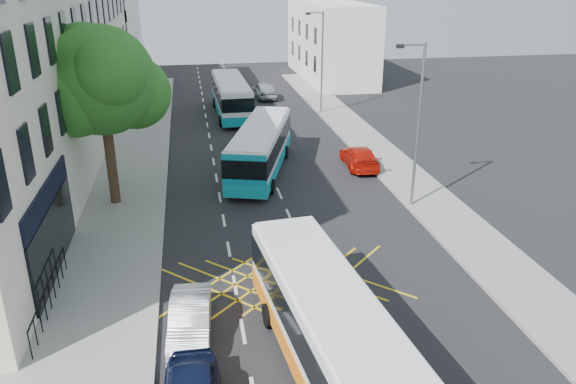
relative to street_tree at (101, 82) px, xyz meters
name	(u,v)px	position (x,y,z in m)	size (l,w,h in m)	color
ground	(362,380)	(8.51, -14.97, -6.29)	(120.00, 120.00, 0.00)	black
pavement_left	(116,203)	(0.01, 0.03, -6.22)	(5.00, 70.00, 0.15)	gray
pavement_right	(411,183)	(16.01, 0.03, -6.22)	(3.00, 70.00, 0.15)	gray
terrace_main	(27,48)	(-5.49, 9.52, 0.46)	(8.30, 45.00, 13.50)	beige
terrace_far	(98,29)	(-5.49, 40.03, -1.29)	(8.00, 20.00, 10.00)	silver
building_right	(330,41)	(19.51, 33.03, -2.29)	(6.00, 18.00, 8.00)	silver
street_tree	(101,82)	(0.00, 0.00, 0.00)	(6.30, 5.70, 8.80)	#382619
lamp_near	(417,118)	(14.71, -2.97, -1.68)	(1.45, 0.15, 8.00)	slate
lamp_far	(321,57)	(14.71, 17.03, -1.68)	(1.45, 0.15, 8.00)	slate
railings	(49,295)	(-1.19, -9.67, -5.57)	(0.08, 5.60, 1.14)	black
bus_near	(330,331)	(7.62, -14.49, -4.78)	(3.36, 10.39, 2.87)	silver
bus_mid	(261,148)	(7.99, 3.57, -4.81)	(5.17, 10.27, 2.82)	silver
bus_far	(231,96)	(7.46, 17.95, -4.75)	(2.76, 10.49, 2.94)	silver
parked_car_silver	(190,319)	(3.61, -11.85, -5.68)	(1.30, 3.73, 1.23)	#B4B5BC
red_hatchback	(359,157)	(14.01, 3.47, -5.66)	(1.77, 4.35, 1.26)	red
distant_car_grey	(234,80)	(8.72, 30.50, -5.70)	(1.96, 4.24, 1.18)	#393B40
distant_car_silver	(264,90)	(11.01, 23.88, -5.54)	(1.78, 4.44, 1.51)	#9A9BA1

